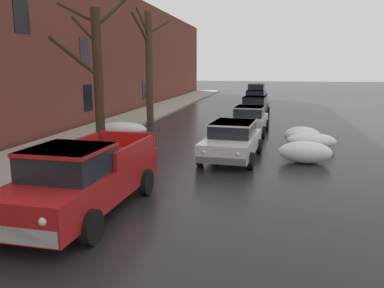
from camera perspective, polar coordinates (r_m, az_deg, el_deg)
The scene contains 15 objects.
left_sidewalk_slab at distance 19.52m, azimuth -16.28°, elevation 0.69°, with size 3.19×80.00×0.13m, color #A8A399.
brick_townhouse_facade at distance 20.32m, azimuth -22.36°, elevation 13.16°, with size 0.63×80.00×8.91m.
snow_bank_near_corner_left at distance 20.01m, azimuth -10.33°, elevation 2.11°, with size 2.56×1.34×0.75m.
snow_bank_along_left_kerb at distance 18.43m, azimuth 15.78°, elevation 1.14°, with size 1.62×1.35×0.80m.
snow_bank_mid_block_left at distance 20.16m, azimuth -10.58°, elevation 2.13°, with size 1.65×1.46×0.75m.
snow_bank_near_corner_right at distance 17.52m, azimuth 17.17°, elevation 0.41°, with size 2.08×1.19×0.69m.
snow_bank_far_right_pile at distance 14.91m, azimuth 16.24°, elevation -1.19°, with size 1.92×1.07×0.81m.
bare_tree_mid_block at distance 17.24m, azimuth -13.75°, elevation 10.24°, with size 3.39×3.06×6.82m.
bare_tree_far_down_block at distance 23.93m, azimuth -6.34°, elevation 11.47°, with size 2.17×3.37×6.76m.
pickup_truck_red_approaching_near_lane at distance 9.61m, azimuth -15.56°, elevation -4.87°, with size 2.21×5.36×1.76m.
sedan_white_parked_kerbside_close at distance 14.93m, azimuth 5.89°, elevation 0.65°, with size 2.23×4.37×1.42m.
sedan_silver_parked_kerbside_mid at distance 20.90m, azimuth 8.35°, elevation 3.60°, with size 2.10×4.07×1.42m.
sedan_black_parked_far_down_block at distance 28.03m, azimuth 9.09°, elevation 5.49°, with size 2.17×4.23×1.42m.
sedan_darkblue_queued_behind_truck at distance 34.81m, azimuth 9.13°, elevation 6.58°, with size 2.02×4.16×1.42m.
suv_grey_at_far_intersection at distance 41.05m, azimuth 9.42°, elevation 7.58°, with size 2.12×4.82×1.82m.
Camera 1 is at (3.02, 1.02, 3.47)m, focal length 36.53 mm.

